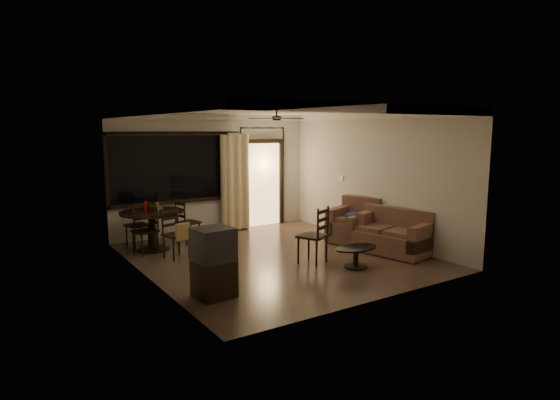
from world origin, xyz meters
TOP-DOWN VIEW (x-y plane):
  - ground at (0.00, 0.00)m, footprint 5.50×5.50m
  - room_shell at (0.59, 1.77)m, footprint 5.50×6.70m
  - dining_table at (-1.83, 1.81)m, footprint 1.28×1.28m
  - dining_chair_west at (-2.04, 1.64)m, footprint 0.50×0.50m
  - dining_chair_east at (-1.02, 1.99)m, footprint 0.50×0.50m
  - dining_chair_south at (-1.66, 0.97)m, footprint 0.50×0.54m
  - dining_chair_north at (-2.00, 2.29)m, footprint 0.50×0.50m
  - tv_cabinet at (-1.95, -1.33)m, footprint 0.59×0.54m
  - sofa at (2.11, -0.96)m, footprint 1.16×1.73m
  - armchair at (2.11, 0.08)m, footprint 1.20×1.20m
  - coffee_table at (0.80, -1.37)m, footprint 0.85×0.51m
  - side_chair at (0.34, -0.71)m, footprint 0.62×0.62m

SIDE VIEW (x-z plane):
  - ground at x=0.00m, z-range 0.00..0.00m
  - coffee_table at x=0.80m, z-range 0.06..0.43m
  - dining_chair_west at x=-2.04m, z-range -0.19..0.76m
  - dining_chair_east at x=-1.02m, z-range -0.19..0.76m
  - dining_chair_north at x=-2.00m, z-range -0.19..0.76m
  - dining_chair_south at x=-1.66m, z-range -0.17..0.78m
  - side_chair at x=0.34m, z-range -0.21..0.85m
  - sofa at x=2.11m, z-range -0.09..0.76m
  - armchair at x=2.11m, z-range -0.08..0.87m
  - tv_cabinet at x=-1.95m, z-range 0.00..1.04m
  - dining_table at x=-1.83m, z-range 0.12..1.14m
  - room_shell at x=0.59m, z-range -0.92..4.58m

